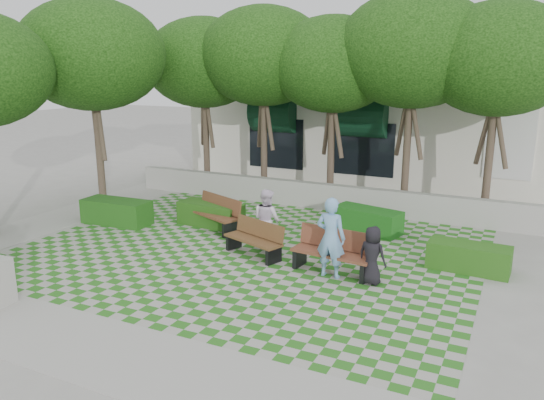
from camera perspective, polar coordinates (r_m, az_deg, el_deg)
The scene contains 17 objects.
ground at distance 13.75m, azimuth -4.64°, elevation -6.83°, with size 90.00×90.00×0.00m, color gray.
lawn at distance 14.56m, azimuth -2.64°, elevation -5.55°, with size 12.00×12.00×0.00m, color #2B721E.
sidewalk_south at distance 10.36m, azimuth -18.34°, elevation -14.89°, with size 16.00×2.00×0.01m, color #9E9B93.
sidewalk_west at distance 18.93m, azimuth -22.21°, elevation -1.95°, with size 2.00×12.00×0.01m, color #9E9B93.
retaining_wall at distance 18.98m, azimuth 4.82°, elevation 0.50°, with size 15.00×0.36×0.90m, color #9E9B93.
bench_east at distance 13.08m, azimuth 6.64°, elevation -5.61°, with size 2.08×0.89×1.06m.
bench_mid at distance 14.14m, azimuth -1.85°, elevation -4.24°, with size 1.87×1.16×0.93m.
bench_west at distance 16.44m, azimuth -6.10°, elevation -1.48°, with size 2.09×1.39×1.04m.
hedge_east at distance 14.02m, azimuth 20.40°, elevation -5.81°, with size 1.94×0.78×0.68m, color #215015.
hedge_midright at distance 16.44m, azimuth 10.21°, elevation -2.15°, with size 2.06×0.83×0.72m, color #155115.
hedge_midleft at distance 16.91m, azimuth -6.60°, elevation -1.53°, with size 2.11×0.84×0.74m, color #1E4913.
hedge_west at distance 17.71m, azimuth -16.36°, elevation -1.23°, with size 2.23×0.89×0.78m, color #194A13.
person_blue at distance 12.63m, azimuth 6.34°, elevation -4.04°, with size 0.72×0.47×1.97m, color #77A7D9.
person_dark at distance 12.48m, azimuth 10.71°, elevation -5.87°, with size 0.68×0.44×1.38m, color black.
person_white at distance 14.52m, azimuth -0.56°, elevation -2.09°, with size 0.83×0.64×1.70m, color white.
tree_row at distance 18.97m, azimuth -0.59°, elevation 14.95°, with size 17.70×13.40×7.41m.
building at distance 25.85m, azimuth 13.26°, elevation 8.46°, with size 18.00×8.92×5.15m.
Camera 1 is at (6.56, -11.04, 4.91)m, focal length 35.00 mm.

